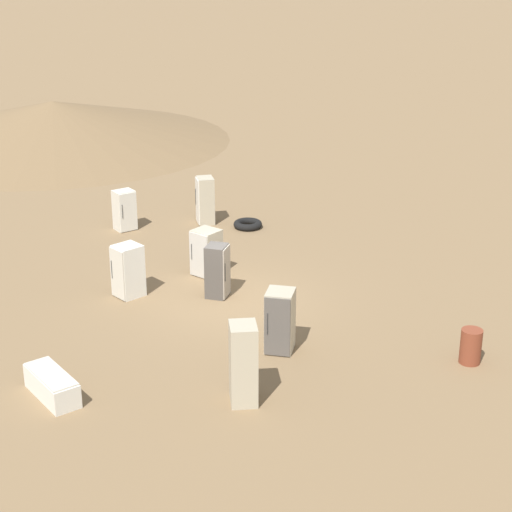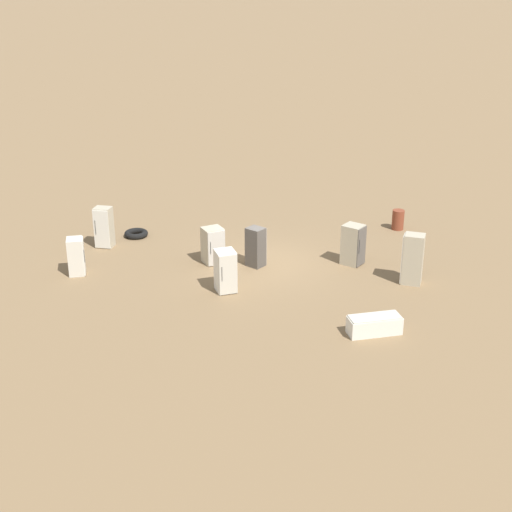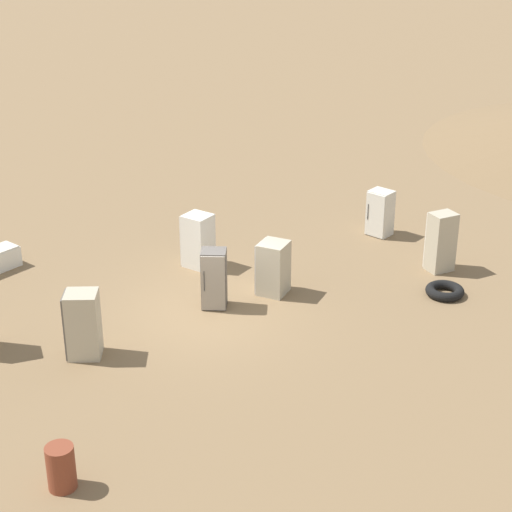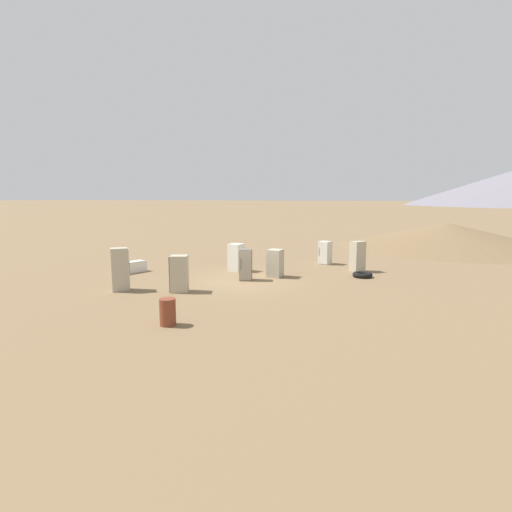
# 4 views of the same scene
# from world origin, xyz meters

# --- Properties ---
(ground_plane) EXTENTS (1000.00, 1000.00, 0.00)m
(ground_plane) POSITION_xyz_m (0.00, 0.00, 0.00)
(ground_plane) COLOR brown
(dirt_mound) EXTENTS (17.70, 17.70, 2.04)m
(dirt_mound) POSITION_xyz_m (18.46, -11.61, 1.02)
(dirt_mound) COLOR brown
(dirt_mound) RESTS_ON ground_plane
(discarded_fridge_0) EXTENTS (1.84, 1.21, 0.61)m
(discarded_fridge_0) POSITION_xyz_m (0.28, 6.73, 0.31)
(discarded_fridge_0) COLOR silver
(discarded_fridge_0) RESTS_ON ground_plane
(discarded_fridge_1) EXTENTS (0.90, 0.96, 1.63)m
(discarded_fridge_1) POSITION_xyz_m (-2.92, 1.92, 0.81)
(discarded_fridge_1) COLOR #B2A88E
(discarded_fridge_1) RESTS_ON ground_plane
(discarded_fridge_2) EXTENTS (0.90, 0.90, 1.72)m
(discarded_fridge_2) POSITION_xyz_m (4.56, -5.28, 0.86)
(discarded_fridge_2) COLOR #B2A88E
(discarded_fridge_2) RESTS_ON ground_plane
(discarded_fridge_3) EXTENTS (0.83, 0.82, 1.46)m
(discarded_fridge_3) POSITION_xyz_m (1.63, -1.25, 0.73)
(discarded_fridge_3) COLOR #B2A88E
(discarded_fridge_3) RESTS_ON ground_plane
(discarded_fridge_4) EXTENTS (0.86, 0.92, 1.56)m
(discarded_fridge_4) POSITION_xyz_m (2.59, 1.32, 0.78)
(discarded_fridge_4) COLOR silver
(discarded_fridge_4) RESTS_ON ground_plane
(discarded_fridge_5) EXTENTS (0.82, 0.86, 1.44)m
(discarded_fridge_5) POSITION_xyz_m (6.56, -3.15, 0.72)
(discarded_fridge_5) COLOR beige
(discarded_fridge_5) RESTS_ON ground_plane
(discarded_fridge_6) EXTENTS (0.94, 0.96, 1.93)m
(discarded_fridge_6) POSITION_xyz_m (-3.54, 4.54, 0.97)
(discarded_fridge_6) COLOR #B2A88E
(discarded_fridge_6) RESTS_ON ground_plane
(discarded_fridge_7) EXTENTS (0.76, 0.77, 1.58)m
(discarded_fridge_7) POSITION_xyz_m (0.38, -0.05, 0.79)
(discarded_fridge_7) COLOR #4C4742
(discarded_fridge_7) RESTS_ON ground_plane
(scrap_tire) EXTENTS (1.03, 1.03, 0.25)m
(scrap_tire) POSITION_xyz_m (2.97, -5.66, 0.13)
(scrap_tire) COLOR black
(scrap_tire) RESTS_ON ground_plane
(rusty_barrel) EXTENTS (0.53, 0.53, 0.89)m
(rusty_barrel) POSITION_xyz_m (-7.25, -0.04, 0.45)
(rusty_barrel) COLOR brown
(rusty_barrel) RESTS_ON ground_plane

